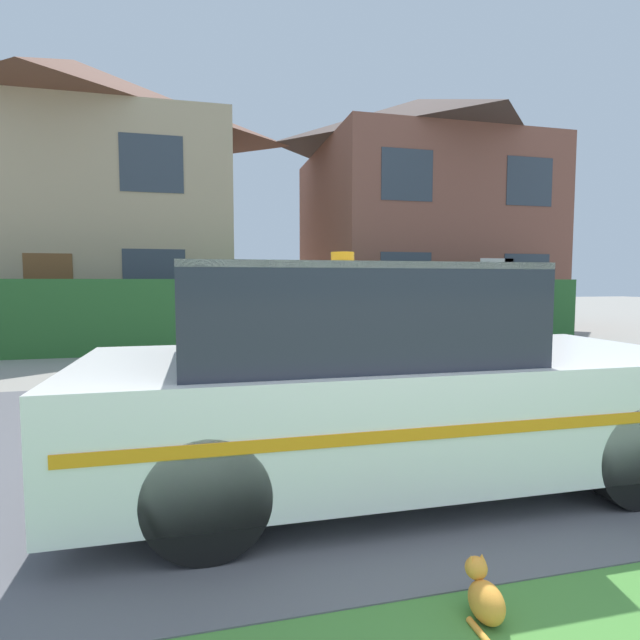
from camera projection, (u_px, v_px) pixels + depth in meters
road_strip at (319, 431)px, 4.93m from camera, size 28.00×5.30×0.01m
garden_hedge at (265, 315)px, 10.74m from camera, size 15.34×0.52×1.53m
police_car at (379, 379)px, 3.64m from camera, size 4.39×1.81×1.67m
cat at (484, 596)px, 2.18m from camera, size 0.16×0.29×0.26m
house_left at (78, 197)px, 14.04m from camera, size 8.59×6.84×7.59m
house_right at (417, 212)px, 16.29m from camera, size 6.81×6.91×7.33m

